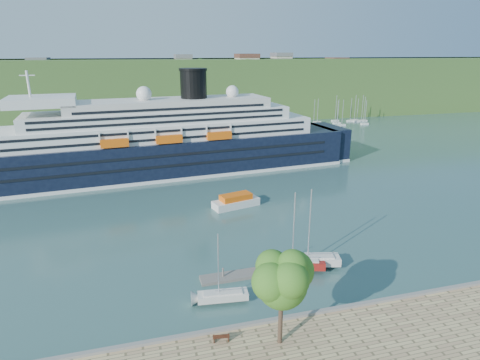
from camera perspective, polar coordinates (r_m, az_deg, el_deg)
name	(u,v)px	position (r m, az deg, el deg)	size (l,w,h in m)	color
ground	(281,327)	(43.84, 5.86, -20.04)	(400.00, 400.00, 0.00)	#325955
far_hillside	(159,88)	(178.18, -11.40, 12.65)	(400.00, 50.00, 24.00)	#335522
quay_coping	(282,318)	(43.00, 6.02, -18.98)	(220.00, 0.50, 0.30)	slate
cruise_ship	(146,124)	(91.49, -13.22, 7.81)	(104.57, 15.23, 23.48)	black
park_bench	(221,336)	(40.13, -2.72, -21.33)	(1.61, 0.66, 1.03)	#432013
promenade_tree	(281,295)	(37.44, 5.91, -15.92)	(6.16, 6.16, 10.20)	#30671B
floating_pontoon	(266,271)	(52.44, 3.77, -12.79)	(17.01, 2.08, 0.38)	slate
sailboat_white_near	(222,270)	(44.91, -2.52, -12.73)	(6.25, 1.73, 8.07)	silver
sailboat_red	(298,235)	(50.96, 8.23, -7.68)	(7.86, 2.18, 10.15)	maroon
sailboat_white_far	(314,231)	(51.99, 10.43, -7.18)	(7.96, 2.21, 10.29)	silver
tender_launch	(236,200)	(72.52, -0.58, -2.93)	(8.63, 2.95, 2.38)	#E85D0D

